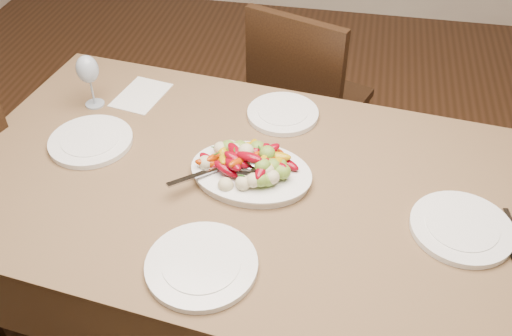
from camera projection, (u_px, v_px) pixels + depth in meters
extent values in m
cube|color=brown|center=(256.00, 266.00, 1.94)|extent=(1.95, 1.24, 0.76)
ellipsoid|color=white|center=(251.00, 175.00, 1.71)|extent=(0.38, 0.30, 0.02)
cylinder|color=white|center=(91.00, 141.00, 1.83)|extent=(0.27, 0.27, 0.02)
cylinder|color=white|center=(461.00, 228.00, 1.54)|extent=(0.28, 0.28, 0.02)
cylinder|color=white|center=(283.00, 114.00, 1.95)|extent=(0.24, 0.24, 0.02)
cylinder|color=white|center=(202.00, 265.00, 1.45)|extent=(0.29, 0.29, 0.02)
cube|color=silver|center=(141.00, 95.00, 2.05)|extent=(0.19, 0.23, 0.00)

